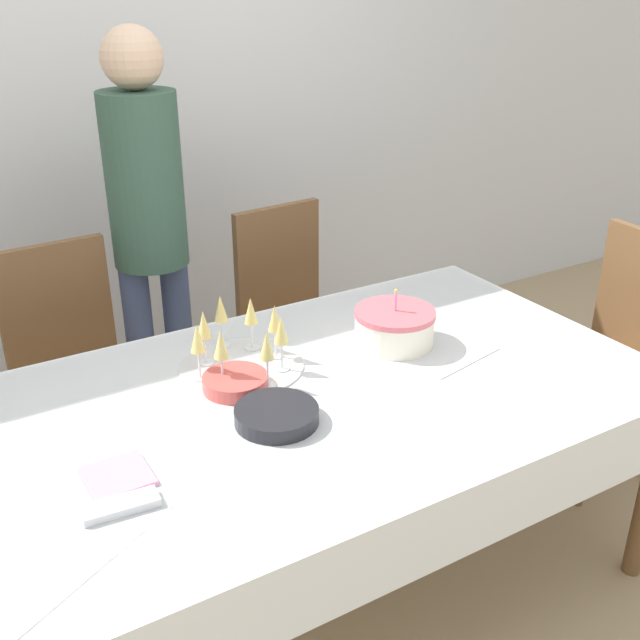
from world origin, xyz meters
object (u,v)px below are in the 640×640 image
(dining_chair_far_right, at_px, (293,312))
(dining_chair_right_end, at_px, (614,346))
(plate_stack_dessert, at_px, (235,382))
(champagne_tray, at_px, (240,343))
(dining_chair_far_left, at_px, (73,366))
(birthday_cake, at_px, (394,327))
(person_standing, at_px, (148,213))
(plate_stack_main, at_px, (277,415))

(dining_chair_far_right, distance_m, dining_chair_right_end, 1.27)
(plate_stack_dessert, bearing_deg, champagne_tray, 56.72)
(dining_chair_far_left, relative_size, dining_chair_far_right, 1.00)
(dining_chair_far_right, bearing_deg, champagne_tray, -129.29)
(dining_chair_right_end, xyz_separation_m, birthday_cake, (-0.95, 0.13, 0.26))
(champagne_tray, xyz_separation_m, person_standing, (0.01, 0.80, 0.20))
(birthday_cake, bearing_deg, champagne_tray, 168.21)
(dining_chair_far_right, height_order, person_standing, person_standing)
(birthday_cake, xyz_separation_m, plate_stack_dessert, (-0.56, -0.00, -0.04))
(dining_chair_far_left, xyz_separation_m, person_standing, (0.37, 0.13, 0.48))
(birthday_cake, bearing_deg, dining_chair_right_end, -7.95)
(dining_chair_far_right, bearing_deg, plate_stack_dessert, -128.52)
(dining_chair_far_right, xyz_separation_m, plate_stack_main, (-0.59, -0.99, 0.22))
(champagne_tray, bearing_deg, dining_chair_far_right, 50.71)
(champagne_tray, bearing_deg, dining_chair_far_left, 118.82)
(dining_chair_right_end, bearing_deg, dining_chair_far_left, 153.54)
(person_standing, bearing_deg, plate_stack_main, -92.98)
(dining_chair_far_left, bearing_deg, plate_stack_dessert, -69.01)
(dining_chair_far_right, height_order, plate_stack_main, dining_chair_far_right)
(birthday_cake, height_order, plate_stack_dessert, birthday_cake)
(dining_chair_far_left, xyz_separation_m, dining_chair_right_end, (1.81, -0.90, 0.00))
(birthday_cake, relative_size, person_standing, 0.16)
(birthday_cake, bearing_deg, dining_chair_far_right, 86.32)
(dining_chair_far_right, bearing_deg, dining_chair_far_left, 179.99)
(dining_chair_far_right, xyz_separation_m, plate_stack_dessert, (-0.61, -0.77, 0.22))
(plate_stack_main, distance_m, plate_stack_dessert, 0.22)
(dining_chair_far_right, height_order, plate_stack_dessert, dining_chair_far_right)
(dining_chair_far_right, distance_m, birthday_cake, 0.81)
(dining_chair_right_end, distance_m, plate_stack_dessert, 1.53)
(person_standing, bearing_deg, dining_chair_far_left, -160.47)
(champagne_tray, relative_size, plate_stack_main, 1.67)
(dining_chair_right_end, height_order, birthday_cake, dining_chair_right_end)
(dining_chair_far_left, distance_m, birthday_cake, 1.18)
(dining_chair_right_end, xyz_separation_m, champagne_tray, (-1.44, 0.24, 0.28))
(birthday_cake, distance_m, champagne_tray, 0.50)
(plate_stack_main, relative_size, person_standing, 0.14)
(dining_chair_right_end, distance_m, plate_stack_main, 1.51)
(dining_chair_right_end, bearing_deg, birthday_cake, 172.05)
(dining_chair_far_left, xyz_separation_m, birthday_cake, (0.86, -0.77, 0.26))
(dining_chair_right_end, bearing_deg, plate_stack_dessert, 175.12)
(birthday_cake, xyz_separation_m, champagne_tray, (-0.49, 0.10, 0.02))
(plate_stack_dessert, bearing_deg, birthday_cake, 0.33)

